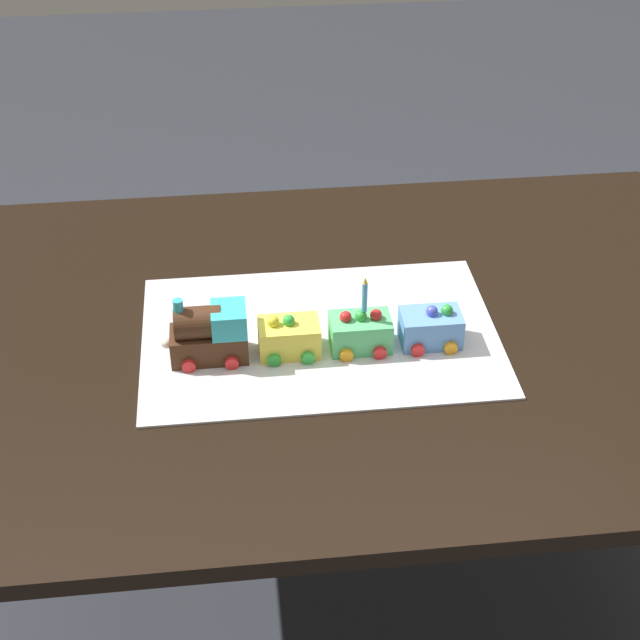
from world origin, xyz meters
The scene contains 8 objects.
ground_plane centered at (0.00, 0.00, 0.00)m, with size 8.00×8.00×0.00m, color #2D3038.
dining_table centered at (0.00, 0.00, 0.63)m, with size 1.40×1.00×0.74m.
cake_board centered at (-0.07, -0.02, 0.74)m, with size 0.60×0.40×0.00m, color silver.
cake_locomotive centered at (-0.25, -0.06, 0.79)m, with size 0.14×0.08×0.12m.
cake_car_caboose_lemon centered at (-0.12, -0.06, 0.77)m, with size 0.10×0.08×0.07m.
cake_car_tanker_mint_green centered at (-0.01, -0.06, 0.77)m, with size 0.10×0.08×0.07m.
cake_car_flatbed_sky_blue centered at (0.11, -0.06, 0.77)m, with size 0.10×0.08×0.07m.
birthday_candle centered at (0.00, -0.06, 0.85)m, with size 0.01×0.01×0.07m.
Camera 1 is at (-0.21, -1.31, 1.72)m, focal length 53.78 mm.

